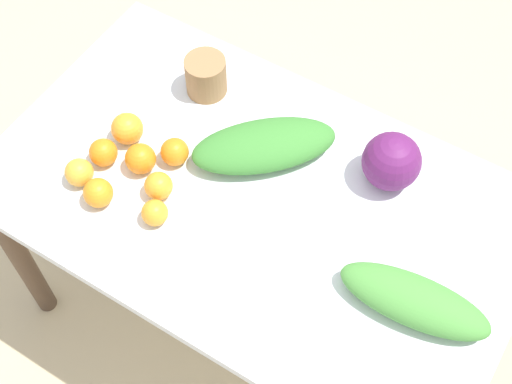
% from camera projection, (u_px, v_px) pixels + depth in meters
% --- Properties ---
extents(ground_plane, '(8.00, 8.00, 0.00)m').
position_uv_depth(ground_plane, '(256.00, 311.00, 2.37)').
color(ground_plane, '#C6B289').
extents(dining_table, '(1.34, 0.80, 0.72)m').
position_uv_depth(dining_table, '(256.00, 217.00, 1.85)').
color(dining_table, silver).
rests_on(dining_table, ground_plane).
extents(cabbage_purple, '(0.15, 0.15, 0.15)m').
position_uv_depth(cabbage_purple, '(392.00, 161.00, 1.74)').
color(cabbage_purple, '#601E5B').
rests_on(cabbage_purple, dining_table).
extents(paper_bag, '(0.11, 0.11, 0.11)m').
position_uv_depth(paper_bag, '(206.00, 76.00, 1.91)').
color(paper_bag, '#997047').
rests_on(paper_bag, dining_table).
extents(greens_bunch_scallion, '(0.38, 0.37, 0.09)m').
position_uv_depth(greens_bunch_scallion, '(264.00, 146.00, 1.80)').
color(greens_bunch_scallion, '#3D8433').
rests_on(greens_bunch_scallion, dining_table).
extents(greens_bunch_kale, '(0.36, 0.16, 0.08)m').
position_uv_depth(greens_bunch_kale, '(414.00, 301.00, 1.57)').
color(greens_bunch_kale, '#4C933D').
rests_on(greens_bunch_kale, dining_table).
extents(orange_0, '(0.08, 0.08, 0.08)m').
position_uv_depth(orange_0, '(127.00, 129.00, 1.83)').
color(orange_0, orange).
rests_on(orange_0, dining_table).
extents(orange_1, '(0.08, 0.08, 0.08)m').
position_uv_depth(orange_1, '(141.00, 159.00, 1.78)').
color(orange_1, orange).
rests_on(orange_1, dining_table).
extents(orange_2, '(0.07, 0.07, 0.07)m').
position_uv_depth(orange_2, '(159.00, 186.00, 1.74)').
color(orange_2, orange).
rests_on(orange_2, dining_table).
extents(orange_3, '(0.07, 0.07, 0.07)m').
position_uv_depth(orange_3, '(175.00, 152.00, 1.80)').
color(orange_3, orange).
rests_on(orange_3, dining_table).
extents(orange_4, '(0.07, 0.07, 0.07)m').
position_uv_depth(orange_4, '(103.00, 152.00, 1.80)').
color(orange_4, orange).
rests_on(orange_4, dining_table).
extents(orange_5, '(0.07, 0.07, 0.07)m').
position_uv_depth(orange_5, '(155.00, 213.00, 1.70)').
color(orange_5, orange).
rests_on(orange_5, dining_table).
extents(orange_6, '(0.07, 0.07, 0.07)m').
position_uv_depth(orange_6, '(79.00, 172.00, 1.76)').
color(orange_6, '#F9A833').
rests_on(orange_6, dining_table).
extents(orange_7, '(0.07, 0.07, 0.07)m').
position_uv_depth(orange_7, '(98.00, 193.00, 1.73)').
color(orange_7, orange).
rests_on(orange_7, dining_table).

